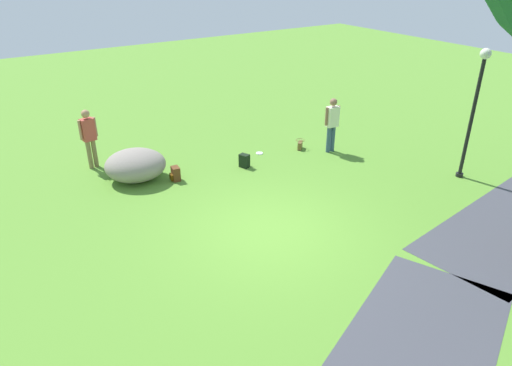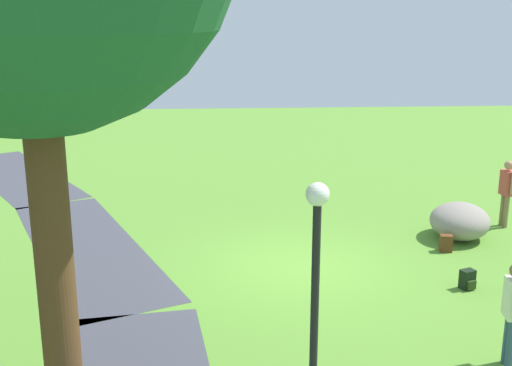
{
  "view_description": "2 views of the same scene",
  "coord_description": "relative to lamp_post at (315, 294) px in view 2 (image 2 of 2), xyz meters",
  "views": [
    {
      "loc": [
        5.28,
        7.39,
        5.79
      ],
      "look_at": [
        -0.12,
        -0.84,
        0.84
      ],
      "focal_mm": 32.77,
      "sensor_mm": 36.0,
      "label": 1
    },
    {
      "loc": [
        -13.04,
        1.72,
        5.44
      ],
      "look_at": [
        1.75,
        0.77,
        1.46
      ],
      "focal_mm": 44.98,
      "sensor_mm": 36.0,
      "label": 2
    }
  ],
  "objects": [
    {
      "name": "ground_plane",
      "position": [
        6.1,
        -0.58,
        -2.2
      ],
      "size": [
        48.0,
        48.0,
        0.0
      ],
      "primitive_type": "plane",
      "color": "#588E30"
    },
    {
      "name": "footpath_segment_mid",
      "position": [
        7.71,
        4.27,
        -2.2
      ],
      "size": [
        8.24,
        5.24,
        0.01
      ],
      "color": "#40404A",
      "rests_on": "ground"
    },
    {
      "name": "footpath_segment_far",
      "position": [
        14.8,
        7.93,
        -2.2
      ],
      "size": [
        8.01,
        6.09,
        0.01
      ],
      "color": "#40404A",
      "rests_on": "ground"
    },
    {
      "name": "lamp_post",
      "position": [
        0.0,
        0.0,
        0.0
      ],
      "size": [
        0.28,
        0.28,
        3.57
      ],
      "color": "black",
      "rests_on": "ground"
    },
    {
      "name": "lawn_boulder",
      "position": [
        7.73,
        -4.83,
        -1.76
      ],
      "size": [
        2.07,
        1.95,
        0.88
      ],
      "color": "gray",
      "rests_on": "ground"
    },
    {
      "name": "man_near_boulder",
      "position": [
        8.5,
        -6.31,
        -1.17
      ],
      "size": [
        0.52,
        0.28,
        1.76
      ],
      "color": "olive",
      "rests_on": "ground"
    },
    {
      "name": "backpack_by_boulder",
      "position": [
        6.85,
        -4.19,
        -2.01
      ],
      "size": [
        0.29,
        0.3,
        0.4
      ],
      "color": "#583117",
      "rests_on": "ground"
    },
    {
      "name": "spare_backpack_on_lawn",
      "position": [
        4.76,
        -3.89,
        -2.01
      ],
      "size": [
        0.33,
        0.33,
        0.4
      ],
      "color": "black",
      "rests_on": "ground"
    }
  ]
}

